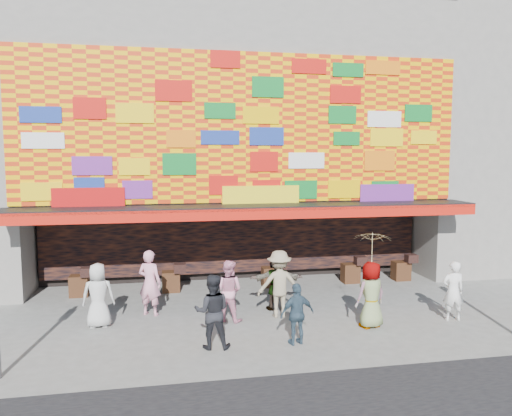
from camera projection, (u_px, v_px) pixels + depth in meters
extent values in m
plane|color=slate|center=(271.00, 333.00, 13.08)|extent=(90.00, 90.00, 0.00)
cube|color=gray|center=(229.00, 110.00, 20.21)|extent=(15.00, 8.00, 7.00)
cube|color=black|center=(226.00, 228.00, 21.71)|extent=(15.00, 6.00, 3.00)
cube|color=gray|center=(23.00, 251.00, 16.44)|extent=(0.40, 2.00, 3.00)
cube|color=gray|center=(428.00, 238.00, 19.17)|extent=(0.40, 2.00, 3.00)
cube|color=black|center=(249.00, 207.00, 16.09)|extent=(15.20, 1.60, 0.12)
cube|color=red|center=(253.00, 214.00, 15.34)|extent=(15.20, 0.04, 0.35)
cube|color=#FFB500|center=(246.00, 128.00, 16.36)|extent=(14.80, 0.08, 4.90)
cube|color=black|center=(237.00, 239.00, 18.63)|extent=(14.00, 0.25, 2.50)
cube|color=gray|center=(512.00, 126.00, 22.69)|extent=(11.00, 8.00, 12.00)
imported|color=silver|center=(98.00, 295.00, 13.51)|extent=(0.89, 0.60, 1.76)
imported|color=pink|center=(150.00, 283.00, 14.51)|extent=(0.84, 0.73, 1.93)
imported|color=black|center=(212.00, 311.00, 12.03)|extent=(0.98, 0.82, 1.82)
imported|color=gray|center=(279.00, 284.00, 14.38)|extent=(1.26, 0.74, 1.93)
imported|color=#364D5F|center=(297.00, 314.00, 12.28)|extent=(0.96, 0.54, 1.54)
imported|color=gray|center=(277.00, 281.00, 15.07)|extent=(1.66, 0.67, 1.75)
imported|color=gray|center=(371.00, 295.00, 13.48)|extent=(1.00, 0.78, 1.81)
imported|color=white|center=(453.00, 291.00, 14.05)|extent=(0.67, 0.49, 1.70)
imported|color=pink|center=(228.00, 291.00, 14.03)|extent=(1.06, 1.00, 1.73)
imported|color=#D5C486|center=(372.00, 249.00, 13.34)|extent=(1.29, 1.30, 0.91)
cylinder|color=#4C3326|center=(371.00, 282.00, 13.44)|extent=(0.02, 0.02, 1.00)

